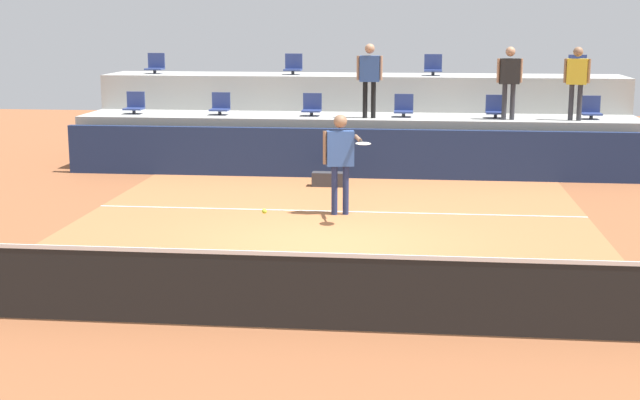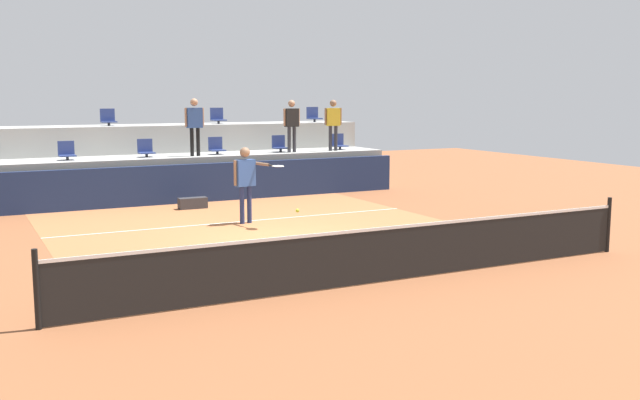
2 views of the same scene
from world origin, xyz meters
name	(u,v)px [view 2 (image 2 of 2)]	position (x,y,z in m)	size (l,w,h in m)	color
ground_plane	(280,240)	(0.00, 0.00, 0.00)	(40.00, 40.00, 0.00)	brown
court_inner_paint	(262,232)	(0.00, 1.00, 0.00)	(9.00, 10.00, 0.01)	#A36038
court_service_line	(239,222)	(0.00, 2.40, 0.01)	(9.00, 0.06, 0.00)	silver
tennis_net	(380,253)	(0.00, -4.00, 0.50)	(10.48, 0.08, 1.07)	black
sponsor_backboard	(194,183)	(0.00, 6.00, 0.55)	(13.00, 0.16, 1.10)	navy
seating_tier_lower	(181,176)	(0.00, 7.30, 0.62)	(13.00, 1.80, 1.25)	#9E9E99
seating_tier_upper	(165,157)	(0.00, 9.10, 1.05)	(13.00, 1.80, 2.10)	#9E9E99
stadium_chair_lower_left	(67,152)	(-3.23, 7.23, 1.46)	(0.44, 0.40, 0.52)	#2D2D33
stadium_chair_lower_mid_left	(146,149)	(-1.04, 7.23, 1.46)	(0.44, 0.40, 0.52)	#2D2D33
stadium_chair_lower_mid_right	(216,147)	(1.11, 7.23, 1.46)	(0.44, 0.40, 0.52)	#2D2D33
stadium_chair_lower_right	(280,145)	(3.21, 7.23, 1.46)	(0.44, 0.40, 0.52)	#2D2D33
stadium_chair_lower_far_right	(339,143)	(5.34, 7.23, 1.46)	(0.44, 0.40, 0.52)	#2D2D33
stadium_chair_upper_left	(108,119)	(-1.73, 9.03, 2.31)	(0.44, 0.40, 0.52)	#2D2D33
stadium_chair_upper_right	(218,117)	(1.79, 9.03, 2.31)	(0.44, 0.40, 0.52)	#2D2D33
stadium_chair_upper_far_right	(313,116)	(5.31, 9.03, 2.31)	(0.44, 0.40, 0.52)	#2D2D33
tennis_player	(246,177)	(0.09, 2.12, 1.12)	(0.93, 1.20, 1.82)	navy
spectator_in_grey	(195,121)	(0.32, 6.85, 2.26)	(0.59, 0.23, 1.68)	black
spectator_leaning_on_rail	(292,121)	(3.45, 6.85, 2.22)	(0.58, 0.23, 1.63)	#2D2D33
spectator_in_white	(333,120)	(4.92, 6.85, 2.22)	(0.58, 0.26, 1.63)	#2D2D33
tennis_ball	(297,211)	(-0.57, -2.10, 0.96)	(0.07, 0.07, 0.07)	#CCE033
equipment_bag	(193,203)	(-0.38, 4.92, 0.15)	(0.76, 0.28, 0.30)	#333338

